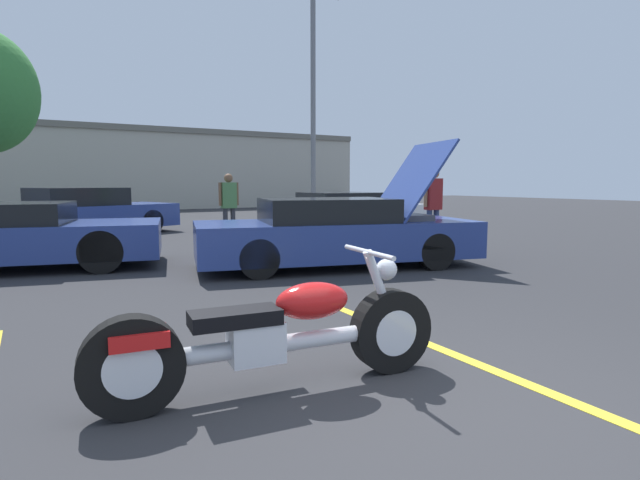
# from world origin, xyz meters

# --- Properties ---
(ground_plane) EXTENTS (80.00, 80.00, 0.00)m
(ground_plane) POSITION_xyz_m (0.00, 0.00, 0.00)
(ground_plane) COLOR #2D2D30
(parking_stripe_middle) EXTENTS (0.12, 5.05, 0.01)m
(parking_stripe_middle) POSITION_xyz_m (0.91, 1.12, 0.00)
(parking_stripe_middle) COLOR yellow
(parking_stripe_middle) RESTS_ON ground
(far_building) EXTENTS (32.00, 4.20, 4.40)m
(far_building) POSITION_xyz_m (0.00, 27.27, 2.34)
(far_building) COLOR #B2AD9E
(far_building) RESTS_ON ground
(light_pole) EXTENTS (1.21, 0.28, 8.18)m
(light_pole) POSITION_xyz_m (6.84, 13.72, 4.48)
(light_pole) COLOR slate
(light_pole) RESTS_ON ground
(motorcycle) EXTENTS (2.49, 0.70, 0.95)m
(motorcycle) POSITION_xyz_m (-0.70, 1.01, 0.39)
(motorcycle) COLOR black
(motorcycle) RESTS_ON ground
(show_car_hood_open) EXTENTS (5.02, 2.83, 2.16)m
(show_car_hood_open) POSITION_xyz_m (2.44, 5.17, 0.58)
(show_car_hood_open) COLOR navy
(show_car_hood_open) RESTS_ON ground
(parked_car_right_row) EXTENTS (4.59, 1.95, 1.16)m
(parked_car_right_row) POSITION_xyz_m (5.78, 10.05, 0.57)
(parked_car_right_row) COLOR white
(parked_car_right_row) RESTS_ON ground
(parked_car_mid_left_row) EXTENTS (4.97, 2.89, 1.11)m
(parked_car_mid_left_row) POSITION_xyz_m (-2.42, 7.66, 0.55)
(parked_car_mid_left_row) COLOR navy
(parked_car_mid_left_row) RESTS_ON ground
(parked_car_mid_right_row) EXTENTS (5.14, 3.52, 1.31)m
(parked_car_mid_right_row) POSITION_xyz_m (-0.85, 12.96, 0.62)
(parked_car_mid_right_row) COLOR navy
(parked_car_mid_right_row) RESTS_ON ground
(spectator_near_motorcycle) EXTENTS (0.52, 0.23, 1.76)m
(spectator_near_motorcycle) POSITION_xyz_m (5.48, 6.13, 1.06)
(spectator_near_motorcycle) COLOR #38476B
(spectator_near_motorcycle) RESTS_ON ground
(spectator_by_show_car) EXTENTS (0.52, 0.22, 1.67)m
(spectator_by_show_car) POSITION_xyz_m (2.21, 9.94, 0.99)
(spectator_by_show_car) COLOR #333338
(spectator_by_show_car) RESTS_ON ground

